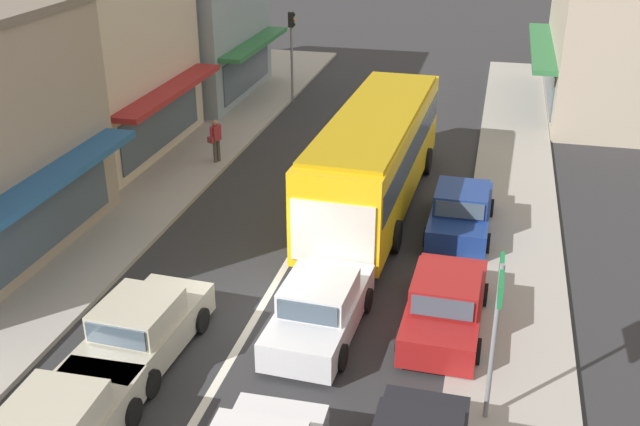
# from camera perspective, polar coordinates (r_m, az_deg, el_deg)

# --- Properties ---
(ground_plane) EXTENTS (140.00, 140.00, 0.00)m
(ground_plane) POSITION_cam_1_polar(r_m,az_deg,el_deg) (19.19, -4.54, -7.26)
(ground_plane) COLOR #2D2D30
(lane_centre_line) EXTENTS (0.20, 28.00, 0.01)m
(lane_centre_line) POSITION_cam_1_polar(r_m,az_deg,el_deg) (22.52, -1.45, -2.00)
(lane_centre_line) COLOR silver
(lane_centre_line) RESTS_ON ground
(sidewalk_left) EXTENTS (5.20, 44.00, 0.14)m
(sidewalk_left) POSITION_cam_1_polar(r_m,az_deg,el_deg) (26.56, -14.64, 1.64)
(sidewalk_left) COLOR #A39E96
(sidewalk_left) RESTS_ON ground
(kerb_right) EXTENTS (2.80, 44.00, 0.12)m
(kerb_right) POSITION_cam_1_polar(r_m,az_deg,el_deg) (23.68, 14.50, -1.29)
(kerb_right) COLOR #A39E96
(kerb_right) RESTS_ON ground
(shopfront_mid_block) EXTENTS (7.68, 8.27, 7.01)m
(shopfront_mid_block) POSITION_cam_1_polar(r_m,az_deg,el_deg) (30.01, -18.14, 10.79)
(shopfront_mid_block) COLOR beige
(shopfront_mid_block) RESTS_ON ground
(shopfront_far_end) EXTENTS (8.72, 7.96, 7.26)m
(shopfront_far_end) POSITION_cam_1_polar(r_m,az_deg,el_deg) (37.31, -11.47, 14.26)
(shopfront_far_end) COLOR #84939E
(shopfront_far_end) RESTS_ON ground
(city_bus) EXTENTS (3.02, 10.94, 3.23)m
(city_bus) POSITION_cam_1_polar(r_m,az_deg,el_deg) (24.07, 4.26, 4.62)
(city_bus) COLOR yellow
(city_bus) RESTS_ON ground
(sedan_behind_bus_mid) EXTENTS (2.05, 4.28, 1.47)m
(sedan_behind_bus_mid) POSITION_cam_1_polar(r_m,az_deg,el_deg) (17.55, -13.46, -8.75)
(sedan_behind_bus_mid) COLOR #B7B29E
(sedan_behind_bus_mid) RESTS_ON ground
(sedan_adjacent_lane_trail) EXTENTS (2.05, 4.28, 1.47)m
(sedan_adjacent_lane_trail) POSITION_cam_1_polar(r_m,az_deg,el_deg) (17.85, -0.02, -7.35)
(sedan_adjacent_lane_trail) COLOR silver
(sedan_adjacent_lane_trail) RESTS_ON ground
(parked_sedan_kerb_second) EXTENTS (1.97, 4.24, 1.47)m
(parked_sedan_kerb_second) POSITION_cam_1_polar(r_m,az_deg,el_deg) (18.27, 9.52, -6.90)
(parked_sedan_kerb_second) COLOR maroon
(parked_sedan_kerb_second) RESTS_ON ground
(parked_sedan_kerb_third) EXTENTS (1.93, 4.22, 1.47)m
(parked_sedan_kerb_third) POSITION_cam_1_polar(r_m,az_deg,el_deg) (23.10, 10.69, 0.07)
(parked_sedan_kerb_third) COLOR navy
(parked_sedan_kerb_third) RESTS_ON ground
(traffic_light_downstreet) EXTENTS (0.32, 0.24, 4.20)m
(traffic_light_downstreet) POSITION_cam_1_polar(r_m,az_deg,el_deg) (35.54, -2.17, 12.94)
(traffic_light_downstreet) COLOR gray
(traffic_light_downstreet) RESTS_ON ground
(directional_road_sign) EXTENTS (0.10, 1.40, 3.60)m
(directional_road_sign) POSITION_cam_1_polar(r_m,az_deg,el_deg) (14.49, 13.39, -7.06)
(directional_road_sign) COLOR gray
(directional_road_sign) RESTS_ON ground
(pedestrian_with_handbag_near) EXTENTS (0.40, 0.65, 1.63)m
(pedestrian_with_handbag_near) POSITION_cam_1_polar(r_m,az_deg,el_deg) (28.08, -7.96, 5.67)
(pedestrian_with_handbag_near) COLOR #4C4742
(pedestrian_with_handbag_near) RESTS_ON sidewalk_left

